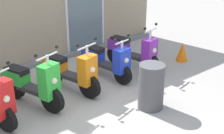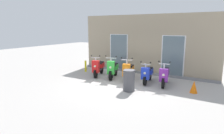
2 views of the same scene
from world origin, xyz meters
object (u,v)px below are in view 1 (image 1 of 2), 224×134
Objects in this scene: trash_bin at (151,86)px; traffic_cone at (182,52)px; scooter_green at (33,83)px; scooter_purple at (133,51)px; scooter_blue at (106,60)px; scooter_orange at (71,71)px.

traffic_cone is at bearing 26.34° from trash_bin.
scooter_green reaches higher than scooter_purple.
scooter_green is 2.82m from scooter_purple.
scooter_green is 1.03× the size of scooter_blue.
trash_bin is 2.75m from traffic_cone.
trash_bin is (1.77, -1.54, -0.03)m from scooter_green.
scooter_blue is (1.03, 0.05, -0.03)m from scooter_orange.
scooter_orange is at bearing 173.38° from traffic_cone.
scooter_blue is 2.32m from traffic_cone.
scooter_orange is (0.92, 0.06, -0.01)m from scooter_green.
scooter_blue is at bearing 3.32° from scooter_green.
scooter_blue is at bearing 169.15° from traffic_cone.
traffic_cone is (2.45, 1.22, -0.20)m from trash_bin.
scooter_blue is 2.90× the size of traffic_cone.
scooter_orange is at bearing 117.84° from trash_bin.
scooter_green reaches higher than scooter_orange.
scooter_orange reaches higher than trash_bin.
trash_bin reaches higher than traffic_cone.
traffic_cone is at bearing -17.40° from scooter_purple.
scooter_green is at bearing 138.96° from trash_bin.
trash_bin is 1.79× the size of traffic_cone.
scooter_purple is at bearing 2.41° from scooter_green.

